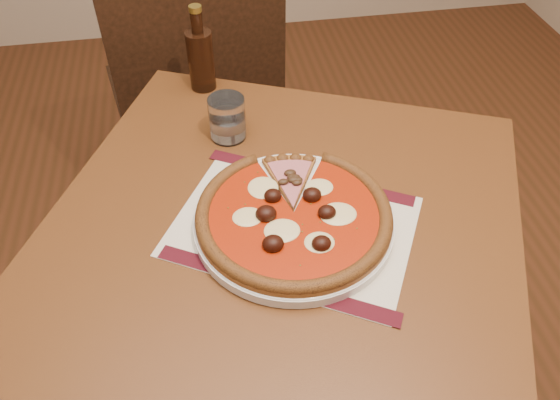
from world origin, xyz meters
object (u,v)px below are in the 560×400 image
Objects in this scene: table at (282,258)px; chair_far at (196,86)px; plate at (294,222)px; pizza at (294,214)px; water_glass at (227,118)px; bottle at (201,57)px.

chair_far is (-0.12, 0.76, -0.10)m from table.
plate is (0.02, -0.02, 0.11)m from table.
pizza is at bearing -91.24° from plate.
bottle reaches higher than water_glass.
chair_far is 2.86× the size of plate.
chair_far is 10.98× the size of water_glass.
pizza is 1.72× the size of bottle.
water_glass reaches higher than table.
water_glass is (-0.08, 0.27, 0.03)m from plate.
table is at bearing -75.33° from water_glass.
plate is 0.28m from water_glass.
plate is 0.02m from pizza.
table is 0.77m from chair_far.
water_glass is (-0.07, 0.25, 0.15)m from table.
chair_far is 2.94× the size of pizza.
water_glass is at bearing -79.21° from bottle.
table is at bearing 134.20° from pizza.
water_glass is at bearing 107.13° from plate.
pizza is (-0.00, -0.00, 0.02)m from plate.
plate is at bearing 88.76° from pizza.
pizza is at bearing -75.46° from bottle.
plate is at bearing -72.87° from water_glass.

